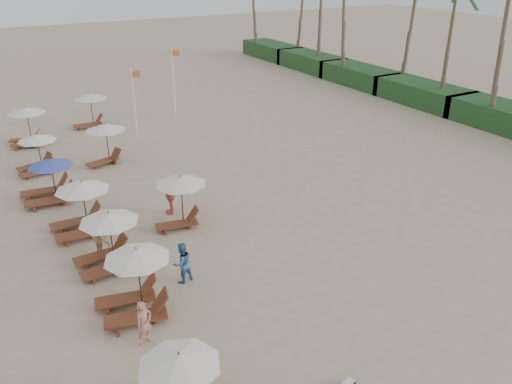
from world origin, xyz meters
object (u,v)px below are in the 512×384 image
inland_station_1 (104,139)px  flag_pole_near (134,98)px  inland_station_2 (89,107)px  beachgoer_mid_b (99,237)px  lounger_station_4 (47,183)px  lounger_station_1 (132,285)px  beachgoer_mid_a (182,263)px  lounger_station_5 (35,154)px  lounger_station_6 (26,125)px  beachgoer_near (144,323)px  inland_station_0 (179,195)px  lounger_station_2 (105,242)px  lounger_station_3 (79,210)px  beachgoer_far_a (170,195)px

inland_station_1 → flag_pole_near: (3.14, 4.09, 0.95)m
inland_station_2 → beachgoer_mid_b: inland_station_2 is taller
lounger_station_4 → inland_station_2: inland_station_2 is taller
lounger_station_1 → beachgoer_mid_b: bearing=89.9°
inland_station_2 → beachgoer_mid_a: bearing=-94.8°
lounger_station_5 → flag_pole_near: (6.71, 3.54, 1.33)m
lounger_station_6 → beachgoer_mid_a: size_ratio=1.63×
beachgoer_near → beachgoer_mid_b: bearing=68.5°
lounger_station_4 → inland_station_2: 11.71m
inland_station_0 → beachgoer_mid_a: 4.32m
lounger_station_2 → beachgoer_mid_b: lounger_station_2 is taller
inland_station_0 → inland_station_1: bearing=95.0°
inland_station_2 → lounger_station_4: bearing=-113.3°
inland_station_0 → beachgoer_near: size_ratio=1.74×
lounger_station_3 → beachgoer_near: 7.95m
lounger_station_2 → beachgoer_mid_b: 1.08m
lounger_station_2 → inland_station_1: (2.87, 10.66, 0.35)m
flag_pole_near → inland_station_0: bearing=-100.2°
beachgoer_mid_a → beachgoer_far_a: beachgoer_far_a is taller
beachgoer_near → flag_pole_near: 20.51m
lounger_station_1 → flag_pole_near: bearing=71.5°
lounger_station_6 → inland_station_2: size_ratio=0.96×
inland_station_1 → beachgoer_near: 15.71m
inland_station_0 → lounger_station_2: bearing=-155.0°
lounger_station_5 → beachgoer_mid_b: size_ratio=1.50×
lounger_station_2 → lounger_station_4: bearing=96.7°
lounger_station_1 → inland_station_2: 21.44m
lounger_station_2 → lounger_station_5: (-0.70, 11.20, -0.03)m
lounger_station_1 → beachgoer_mid_a: (2.08, 0.93, -0.34)m
lounger_station_1 → flag_pole_near: 18.96m
beachgoer_far_a → flag_pole_near: (2.29, 11.69, 1.51)m
beachgoer_mid_b → lounger_station_4: bearing=-17.7°
inland_station_1 → beachgoer_mid_b: (-2.86, -9.62, -0.65)m
lounger_station_1 → beachgoer_far_a: 7.27m
lounger_station_5 → inland_station_0: inland_station_0 is taller
lounger_station_5 → flag_pole_near: flag_pole_near is taller
lounger_station_3 → lounger_station_6: bearing=91.1°
lounger_station_6 → inland_station_1: size_ratio=0.97×
lounger_station_2 → inland_station_0: (3.65, 1.71, 0.36)m
inland_station_0 → lounger_station_1: bearing=-126.6°
lounger_station_1 → beachgoer_near: bearing=-96.2°
beachgoer_mid_a → lounger_station_1: bearing=11.4°
lounger_station_1 → inland_station_1: 14.15m
lounger_station_5 → inland_station_0: size_ratio=0.92×
lounger_station_4 → flag_pole_near: 10.33m
lounger_station_4 → beachgoer_mid_b: (0.86, -6.12, -0.14)m
inland_station_2 → flag_pole_near: size_ratio=0.61×
inland_station_1 → beachgoer_near: bearing=-101.1°
inland_station_0 → flag_pole_near: size_ratio=0.60×
lounger_station_3 → inland_station_2: bearing=74.7°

